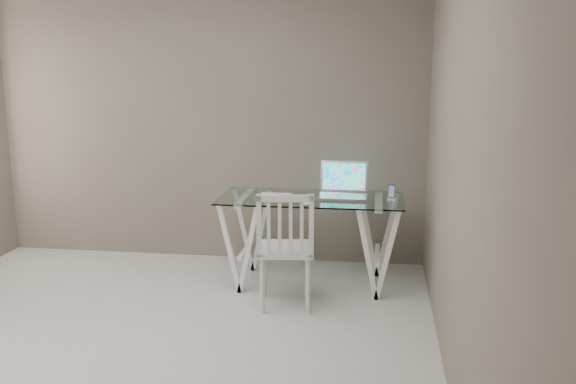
{
  "coord_description": "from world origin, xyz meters",
  "views": [
    {
      "loc": [
        1.57,
        -3.5,
        1.87
      ],
      "look_at": [
        0.88,
        1.31,
        0.85
      ],
      "focal_mm": 40.0,
      "sensor_mm": 36.0,
      "label": 1
    }
  ],
  "objects": [
    {
      "name": "keyboard",
      "position": [
        0.73,
        1.66,
        0.75
      ],
      "size": [
        0.28,
        0.12,
        0.01
      ],
      "primitive_type": "cube",
      "color": "silver",
      "rests_on": "desk"
    },
    {
      "name": "phone_dock",
      "position": [
        1.68,
        1.61,
        0.78
      ],
      "size": [
        0.07,
        0.07,
        0.12
      ],
      "color": "white",
      "rests_on": "desk"
    },
    {
      "name": "mouse",
      "position": [
        1.02,
        1.32,
        0.76
      ],
      "size": [
        0.1,
        0.06,
        0.03
      ],
      "primitive_type": "ellipsoid",
      "color": "white",
      "rests_on": "desk"
    },
    {
      "name": "chair",
      "position": [
        0.9,
        1.04,
        0.5
      ],
      "size": [
        0.47,
        0.47,
        0.91
      ],
      "rotation": [
        0.0,
        0.0,
        0.14
      ],
      "color": "silver",
      "rests_on": "ground"
    },
    {
      "name": "desk",
      "position": [
        1.03,
        1.61,
        0.38
      ],
      "size": [
        1.5,
        0.7,
        0.75
      ],
      "color": "silver",
      "rests_on": "ground"
    },
    {
      "name": "laptop",
      "position": [
        1.28,
        1.72,
        0.81
      ],
      "size": [
        0.4,
        0.36,
        0.27
      ],
      "color": "#B5B6BA",
      "rests_on": "desk"
    },
    {
      "name": "room",
      "position": [
        -0.06,
        0.02,
        1.72
      ],
      "size": [
        4.5,
        4.52,
        2.71
      ],
      "color": "#B7B5AF",
      "rests_on": "ground"
    }
  ]
}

